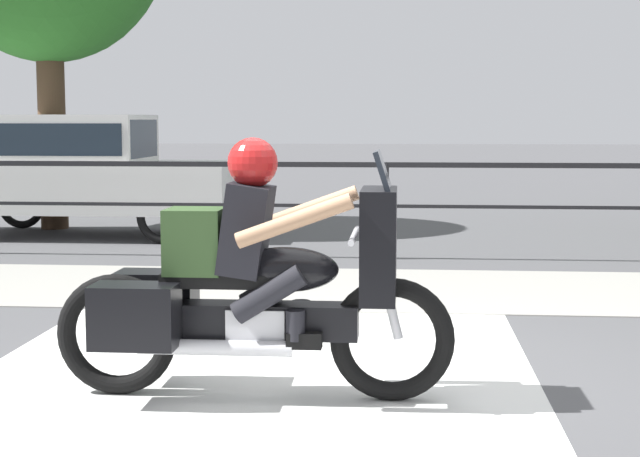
# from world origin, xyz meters

# --- Properties ---
(ground_plane) EXTENTS (120.00, 120.00, 0.00)m
(ground_plane) POSITION_xyz_m (0.00, 0.00, 0.00)
(ground_plane) COLOR #4C4C4F
(sidewalk_band) EXTENTS (44.00, 2.40, 0.01)m
(sidewalk_band) POSITION_xyz_m (0.00, 3.40, 0.01)
(sidewalk_band) COLOR #99968E
(sidewalk_band) RESTS_ON ground
(crosswalk_band) EXTENTS (3.57, 6.00, 0.01)m
(crosswalk_band) POSITION_xyz_m (-0.74, -0.20, 0.00)
(crosswalk_band) COLOR silver
(crosswalk_band) RESTS_ON ground
(fence_railing) EXTENTS (36.00, 0.05, 1.13)m
(fence_railing) POSITION_xyz_m (0.00, 5.44, 0.89)
(fence_railing) COLOR black
(fence_railing) RESTS_ON ground
(motorcycle) EXTENTS (2.34, 0.76, 1.52)m
(motorcycle) POSITION_xyz_m (-0.68, -0.36, 0.68)
(motorcycle) COLOR black
(motorcycle) RESTS_ON ground
(parked_car) EXTENTS (4.16, 1.80, 1.69)m
(parked_car) POSITION_xyz_m (-4.32, 7.41, 0.96)
(parked_car) COLOR silver
(parked_car) RESTS_ON ground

